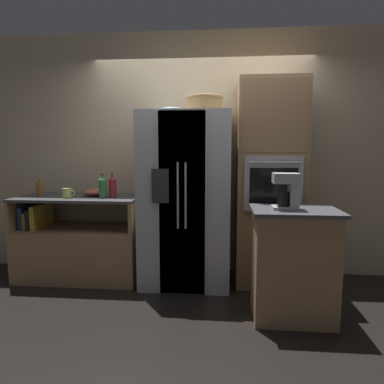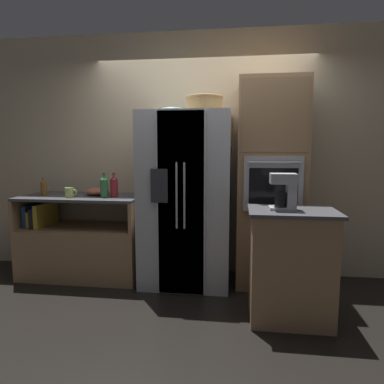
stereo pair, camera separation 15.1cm
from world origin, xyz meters
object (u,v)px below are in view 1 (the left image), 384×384
Objects in this scene: refrigerator at (186,199)px; mug at (67,193)px; bottle_short at (40,188)px; wicker_basket at (205,103)px; coffee_maker at (288,189)px; bottle_tall at (103,187)px; bottle_wide at (113,186)px; wall_oven at (269,184)px; mixing_bowl at (96,192)px; fruit_bowl at (172,110)px.

refrigerator is 13.68× the size of mug.
mug is (0.38, -0.12, -0.04)m from bottle_short.
wicker_basket is 1.28m from coffee_maker.
bottle_short is (-0.76, 0.07, -0.03)m from bottle_tall.
bottle_wide reaches higher than bottle_short.
coffee_maker is at bearing -16.10° from bottle_short.
coffee_maker is (0.05, -0.81, 0.04)m from wall_oven.
bottle_tall is at bearing -49.18° from mixing_bowl.
wall_oven reaches higher than bottle_tall.
bottle_wide is 0.49m from mug.
bottle_tall is 1.35× the size of bottle_short.
mug is at bearing 164.17° from coffee_maker.
coffee_maker is at bearing -41.79° from wicker_basket.
bottle_short is 0.74× the size of mixing_bowl.
refrigerator is 1.21m from coffee_maker.
fruit_bowl reaches higher than bottle_wide.
fruit_bowl is at bearing -178.25° from wall_oven.
bottle_tall is at bearing -176.82° from refrigerator.
wall_oven is at bearing 2.66° from bottle_wide.
wicker_basket is at bearing -3.58° from bottle_wide.
mixing_bowl is (-1.25, 0.18, -0.95)m from wicker_basket.
mixing_bowl is at bearing 175.31° from fruit_bowl.
wicker_basket is at bearing -168.36° from wall_oven.
wall_oven is 8.44× the size of fruit_bowl.
bottle_tall is at bearing 159.83° from coffee_maker.
coffee_maker is at bearing -35.17° from fruit_bowl.
refrigerator is 4.85× the size of wicker_basket.
wall_oven reaches higher than bottle_wide.
refrigerator reaches higher than mixing_bowl.
fruit_bowl is (-1.05, -0.03, 0.79)m from wall_oven.
mug is 0.44× the size of coffee_maker.
coffee_maker reaches higher than bottle_short.
bottle_short is at bearing -171.02° from mixing_bowl.
wicker_basket is 2.07m from bottle_short.
bottle_wide is at bearing -1.61° from bottle_short.
refrigerator is 6.91× the size of bottle_wide.
wicker_basket is 1.34m from bottle_wide.
wall_oven is 5.72× the size of wicker_basket.
wicker_basket is at bearing -17.22° from fruit_bowl.
bottle_wide is 1.91m from coffee_maker.
wall_oven is at bearing -1.22° from mixing_bowl.
wall_oven is at bearing 1.75° from fruit_bowl.
bottle_wide is (-0.66, -0.05, -0.82)m from fruit_bowl.
wall_oven is 1.80m from bottle_tall.
fruit_bowl reaches higher than mixing_bowl.
refrigerator reaches higher than bottle_wide.
coffee_maker is at bearing -20.17° from bottle_tall.
bottle_wide is at bearing -175.88° from fruit_bowl.
wall_oven is 2.56m from bottle_short.
mixing_bowl is (-0.24, 0.12, -0.08)m from bottle_wide.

